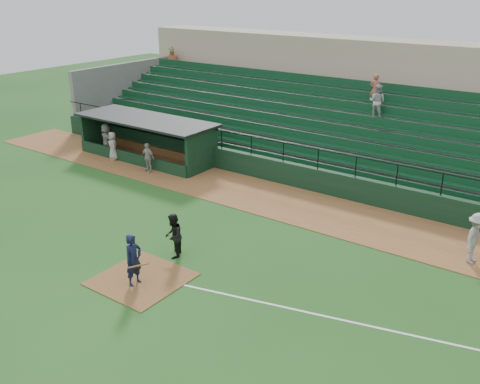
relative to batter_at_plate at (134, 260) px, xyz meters
The scene contains 12 objects.
ground 1.66m from the batter_at_plate, 92.73° to the left, with size 90.00×90.00×0.00m, color #1E4E19.
warning_track 9.40m from the batter_at_plate, 90.39° to the left, with size 40.00×4.00×0.03m, color brown.
home_plate_dirt 1.00m from the batter_at_plate, 100.35° to the left, with size 3.00×3.00×0.03m, color brown.
foul_line 8.39m from the batter_at_plate, 17.83° to the left, with size 18.00×0.09×0.01m, color white.
stadium_structure 17.86m from the batter_at_plate, 90.21° to the left, with size 38.00×13.08×6.40m.
dugout 14.68m from the batter_at_plate, 131.97° to the left, with size 8.90×3.20×2.42m.
batter_at_plate is the anchor object (origin of this frame).
umpire 2.31m from the batter_at_plate, 96.60° to the left, with size 0.85×0.66×1.75m, color black.
runner 12.47m from the batter_at_plate, 42.74° to the left, with size 1.28×0.73×1.98m, color #9C9792.
dugout_player_a 11.84m from the batter_at_plate, 132.61° to the left, with size 0.96×0.40×1.63m, color #A9A49E.
dugout_player_b 14.34m from the batter_at_plate, 141.01° to the left, with size 0.83×0.54×1.69m, color #9F9B95.
dugout_player_c 15.56m from the batter_at_plate, 142.12° to the left, with size 1.78×0.57×1.92m, color #A5A09B.
Camera 1 is at (12.41, -12.27, 9.86)m, focal length 39.81 mm.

